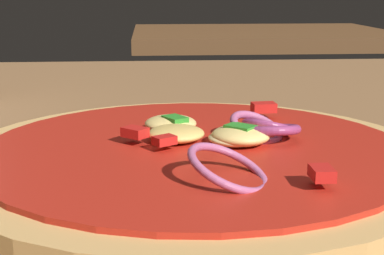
# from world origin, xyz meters

# --- Properties ---
(dining_table) EXTENTS (1.12, 1.04, 0.03)m
(dining_table) POSITION_xyz_m (0.00, 0.00, 0.02)
(dining_table) COLOR brown
(dining_table) RESTS_ON ground
(pizza) EXTENTS (0.29, 0.29, 0.03)m
(pizza) POSITION_xyz_m (-0.05, 0.00, 0.04)
(pizza) COLOR tan
(pizza) RESTS_ON dining_table
(background_table) EXTENTS (0.62, 0.48, 0.03)m
(background_table) POSITION_xyz_m (0.20, 1.09, 0.02)
(background_table) COLOR brown
(background_table) RESTS_ON ground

